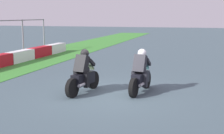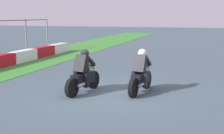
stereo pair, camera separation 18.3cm
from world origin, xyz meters
name	(u,v)px [view 1 (the left image)]	position (x,y,z in m)	size (l,w,h in m)	color
ground_plane	(110,94)	(0.00, 0.00, 0.00)	(120.00, 120.00, 0.00)	#40525B
rider_lane_a	(141,75)	(0.50, -0.95, 0.62)	(2.04, 0.58, 1.51)	black
rider_lane_b	(83,75)	(-0.11, 0.93, 0.62)	(2.04, 0.60, 1.51)	black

